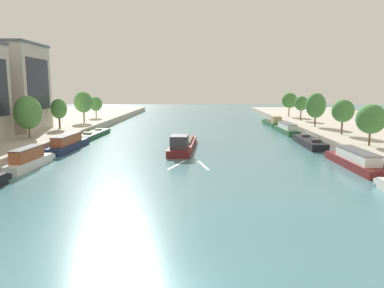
{
  "coord_description": "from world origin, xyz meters",
  "views": [
    {
      "loc": [
        1.33,
        -17.18,
        10.51
      ],
      "look_at": [
        0.0,
        35.12,
        2.2
      ],
      "focal_mm": 33.86,
      "sensor_mm": 36.0,
      "label": 1
    }
  ],
  "objects_px": {
    "moored_boat_left_far": "(69,143)",
    "moored_boat_right_near": "(355,160)",
    "tree_right_second": "(301,103)",
    "tree_right_midway": "(289,100)",
    "moored_boat_right_downstream": "(309,142)",
    "tree_right_past_mid": "(371,119)",
    "barge_midriver": "(183,144)",
    "moored_boat_right_far": "(286,129)",
    "moored_boat_right_lone": "(273,122)",
    "tree_right_by_lamp": "(343,111)",
    "tree_left_far": "(96,104)",
    "tree_left_nearest": "(83,102)",
    "tree_right_third": "(316,105)",
    "tree_left_distant": "(59,109)",
    "moored_boat_left_upstream": "(29,159)",
    "moored_boat_left_near": "(94,134)",
    "tree_left_past_mid": "(28,113)"
  },
  "relations": [
    {
      "from": "tree_left_nearest",
      "to": "moored_boat_right_near",
      "type": "bearing_deg",
      "value": -40.75
    },
    {
      "from": "tree_left_past_mid",
      "to": "tree_right_third",
      "type": "relative_size",
      "value": 0.98
    },
    {
      "from": "tree_left_nearest",
      "to": "tree_right_past_mid",
      "type": "bearing_deg",
      "value": -32.61
    },
    {
      "from": "moored_boat_right_downstream",
      "to": "tree_right_second",
      "type": "relative_size",
      "value": 2.24
    },
    {
      "from": "barge_midriver",
      "to": "tree_right_third",
      "type": "relative_size",
      "value": 2.52
    },
    {
      "from": "moored_boat_right_near",
      "to": "moored_boat_left_near",
      "type": "bearing_deg",
      "value": 145.96
    },
    {
      "from": "tree_left_distant",
      "to": "tree_right_third",
      "type": "relative_size",
      "value": 0.85
    },
    {
      "from": "moored_boat_right_lone",
      "to": "tree_right_third",
      "type": "height_order",
      "value": "tree_right_third"
    },
    {
      "from": "moored_boat_right_lone",
      "to": "tree_left_nearest",
      "type": "bearing_deg",
      "value": -168.97
    },
    {
      "from": "moored_boat_left_near",
      "to": "tree_right_third",
      "type": "relative_size",
      "value": 2.02
    },
    {
      "from": "moored_boat_right_near",
      "to": "barge_midriver",
      "type": "bearing_deg",
      "value": 149.98
    },
    {
      "from": "tree_right_past_mid",
      "to": "moored_boat_left_near",
      "type": "bearing_deg",
      "value": 156.07
    },
    {
      "from": "moored_boat_right_downstream",
      "to": "moored_boat_right_far",
      "type": "bearing_deg",
      "value": 90.16
    },
    {
      "from": "moored_boat_right_near",
      "to": "moored_boat_right_lone",
      "type": "relative_size",
      "value": 1.03
    },
    {
      "from": "tree_right_past_mid",
      "to": "tree_right_by_lamp",
      "type": "xyz_separation_m",
      "value": [
        0.8,
        12.95,
        0.35
      ]
    },
    {
      "from": "moored_boat_right_downstream",
      "to": "tree_right_third",
      "type": "height_order",
      "value": "tree_right_third"
    },
    {
      "from": "moored_boat_left_far",
      "to": "moored_boat_right_downstream",
      "type": "xyz_separation_m",
      "value": [
        41.68,
        5.71,
        -0.49
      ]
    },
    {
      "from": "tree_right_third",
      "to": "tree_right_second",
      "type": "distance_m",
      "value": 14.71
    },
    {
      "from": "moored_boat_right_near",
      "to": "tree_right_by_lamp",
      "type": "xyz_separation_m",
      "value": [
        6.0,
        20.56,
        5.06
      ]
    },
    {
      "from": "moored_boat_right_far",
      "to": "tree_right_third",
      "type": "bearing_deg",
      "value": -13.33
    },
    {
      "from": "moored_boat_left_upstream",
      "to": "tree_left_far",
      "type": "bearing_deg",
      "value": 97.66
    },
    {
      "from": "tree_left_distant",
      "to": "tree_right_midway",
      "type": "xyz_separation_m",
      "value": [
        55.91,
        32.25,
        0.63
      ]
    },
    {
      "from": "tree_right_second",
      "to": "barge_midriver",
      "type": "bearing_deg",
      "value": -129.45
    },
    {
      "from": "moored_boat_right_far",
      "to": "moored_boat_right_lone",
      "type": "xyz_separation_m",
      "value": [
        0.07,
        16.27,
        -0.14
      ]
    },
    {
      "from": "moored_boat_left_far",
      "to": "tree_left_far",
      "type": "bearing_deg",
      "value": 100.21
    },
    {
      "from": "moored_boat_right_near",
      "to": "moored_boat_right_downstream",
      "type": "relative_size",
      "value": 1.02
    },
    {
      "from": "barge_midriver",
      "to": "moored_boat_left_near",
      "type": "xyz_separation_m",
      "value": [
        -19.62,
        15.51,
        -0.39
      ]
    },
    {
      "from": "moored_boat_right_lone",
      "to": "tree_right_by_lamp",
      "type": "relative_size",
      "value": 2.2
    },
    {
      "from": "barge_midriver",
      "to": "tree_right_past_mid",
      "type": "height_order",
      "value": "tree_right_past_mid"
    },
    {
      "from": "tree_right_second",
      "to": "tree_right_midway",
      "type": "distance_m",
      "value": 11.98
    },
    {
      "from": "tree_right_past_mid",
      "to": "tree_right_second",
      "type": "distance_m",
      "value": 41.37
    },
    {
      "from": "tree_right_third",
      "to": "barge_midriver",
      "type": "bearing_deg",
      "value": -143.74
    },
    {
      "from": "moored_boat_right_far",
      "to": "moored_boat_right_lone",
      "type": "relative_size",
      "value": 1.02
    },
    {
      "from": "barge_midriver",
      "to": "tree_right_midway",
      "type": "bearing_deg",
      "value": 58.59
    },
    {
      "from": "moored_boat_left_upstream",
      "to": "tree_right_second",
      "type": "bearing_deg",
      "value": 45.96
    },
    {
      "from": "barge_midriver",
      "to": "moored_boat_left_far",
      "type": "xyz_separation_m",
      "value": [
        -19.12,
        -0.93,
        0.22
      ]
    },
    {
      "from": "moored_boat_right_downstream",
      "to": "tree_left_nearest",
      "type": "bearing_deg",
      "value": 153.47
    },
    {
      "from": "moored_boat_left_far",
      "to": "moored_boat_right_near",
      "type": "relative_size",
      "value": 0.98
    },
    {
      "from": "moored_boat_left_upstream",
      "to": "tree_left_nearest",
      "type": "distance_m",
      "value": 44.57
    },
    {
      "from": "tree_right_past_mid",
      "to": "tree_right_midway",
      "type": "relative_size",
      "value": 0.88
    },
    {
      "from": "tree_left_far",
      "to": "moored_boat_left_upstream",
      "type": "bearing_deg",
      "value": -82.34
    },
    {
      "from": "moored_boat_right_near",
      "to": "tree_right_second",
      "type": "bearing_deg",
      "value": 82.9
    },
    {
      "from": "tree_left_distant",
      "to": "tree_right_second",
      "type": "xyz_separation_m",
      "value": [
        56.13,
        20.27,
        0.26
      ]
    },
    {
      "from": "tree_left_distant",
      "to": "moored_boat_right_lone",
      "type": "bearing_deg",
      "value": 25.19
    },
    {
      "from": "tree_left_far",
      "to": "tree_right_third",
      "type": "bearing_deg",
      "value": -21.29
    },
    {
      "from": "moored_boat_right_downstream",
      "to": "tree_left_far",
      "type": "bearing_deg",
      "value": 142.71
    },
    {
      "from": "tree_right_midway",
      "to": "moored_boat_left_near",
      "type": "bearing_deg",
      "value": -146.64
    },
    {
      "from": "tree_right_past_mid",
      "to": "barge_midriver",
      "type": "bearing_deg",
      "value": 168.48
    },
    {
      "from": "tree_right_by_lamp",
      "to": "moored_boat_left_near",
      "type": "bearing_deg",
      "value": 170.3
    },
    {
      "from": "tree_left_distant",
      "to": "tree_right_past_mid",
      "type": "bearing_deg",
      "value": -20.89
    }
  ]
}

